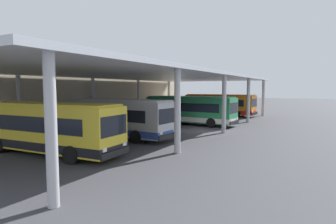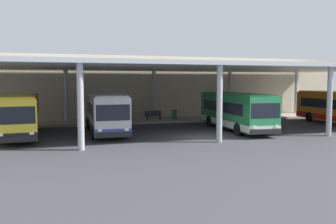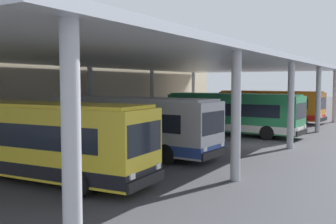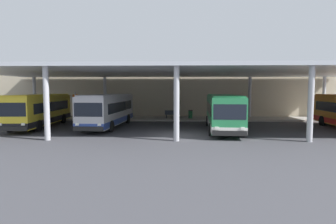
{
  "view_description": "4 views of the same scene",
  "coord_description": "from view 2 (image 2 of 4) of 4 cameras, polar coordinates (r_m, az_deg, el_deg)",
  "views": [
    {
      "loc": [
        -24.74,
        -10.48,
        4.06
      ],
      "look_at": [
        0.2,
        3.45,
        1.65
      ],
      "focal_mm": 30.06,
      "sensor_mm": 36.0,
      "label": 1
    },
    {
      "loc": [
        -11.24,
        -25.18,
        4.16
      ],
      "look_at": [
        -1.69,
        3.52,
        1.64
      ],
      "focal_mm": 39.48,
      "sensor_mm": 36.0,
      "label": 2
    },
    {
      "loc": [
        -24.28,
        -8.19,
        3.96
      ],
      "look_at": [
        -3.01,
        4.38,
        2.14
      ],
      "focal_mm": 42.07,
      "sensor_mm": 36.0,
      "label": 3
    },
    {
      "loc": [
        0.04,
        -21.73,
        3.6
      ],
      "look_at": [
        -0.8,
        3.57,
        1.57
      ],
      "focal_mm": 29.42,
      "sensor_mm": 36.0,
      "label": 4
    }
  ],
  "objects": [
    {
      "name": "ground_plane",
      "position": [
        27.89,
        5.6,
        -3.85
      ],
      "size": [
        200.0,
        200.0,
        0.0
      ],
      "primitive_type": "plane",
      "color": "#3D3D42"
    },
    {
      "name": "platform_kerb",
      "position": [
        38.82,
        -1.47,
        -1.26
      ],
      "size": [
        42.0,
        4.5,
        0.18
      ],
      "primitive_type": "cube",
      "color": "#A39E93",
      "rests_on": "ground"
    },
    {
      "name": "station_building_facade",
      "position": [
        41.73,
        -2.78,
        3.81
      ],
      "size": [
        48.0,
        1.6,
        6.96
      ],
      "primitive_type": "cube",
      "color": "#C1B293",
      "rests_on": "ground"
    },
    {
      "name": "canopy_shelter",
      "position": [
        32.7,
        1.73,
        6.73
      ],
      "size": [
        40.0,
        17.0,
        5.55
      ],
      "color": "silver",
      "rests_on": "ground"
    },
    {
      "name": "bus_nearest_bay",
      "position": [
        29.94,
        -22.37,
        -0.4
      ],
      "size": [
        3.19,
        10.67,
        3.17
      ],
      "color": "yellow",
      "rests_on": "ground"
    },
    {
      "name": "bus_second_bay",
      "position": [
        30.34,
        -9.61,
        -0.05
      ],
      "size": [
        3.13,
        10.65,
        3.17
      ],
      "color": "#B7B7BC",
      "rests_on": "ground"
    },
    {
      "name": "bus_middle_bay",
      "position": [
        32.06,
        10.32,
        0.2
      ],
      "size": [
        3.27,
        10.68,
        3.17
      ],
      "color": "#28844C",
      "rests_on": "ground"
    },
    {
      "name": "bench_waiting",
      "position": [
        38.67,
        -2.29,
        -0.44
      ],
      "size": [
        1.8,
        0.45,
        0.92
      ],
      "color": "#383D47",
      "rests_on": "platform_kerb"
    },
    {
      "name": "trash_bin",
      "position": [
        38.97,
        1.01,
        -0.37
      ],
      "size": [
        0.52,
        0.52,
        0.98
      ],
      "color": "#236638",
      "rests_on": "platform_kerb"
    },
    {
      "name": "banner_sign",
      "position": [
        36.2,
        -19.89,
        1.02
      ],
      "size": [
        0.7,
        0.12,
        3.2
      ],
      "color": "#B2B2B7",
      "rests_on": "platform_kerb"
    }
  ]
}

